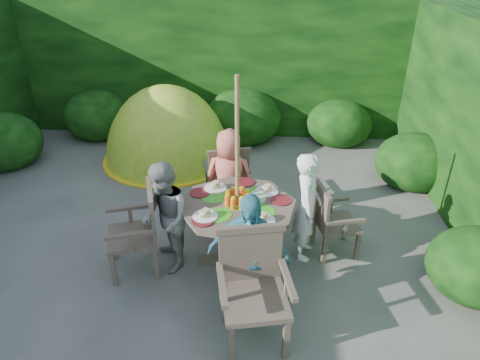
# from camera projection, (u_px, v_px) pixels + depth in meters

# --- Properties ---
(ground) EXTENTS (60.00, 60.00, 0.00)m
(ground) POSITION_uv_depth(u_px,v_px,m) (177.00, 242.00, 5.36)
(ground) COLOR #4D4A45
(ground) RESTS_ON ground
(hedge_enclosure) EXTENTS (9.00, 9.00, 2.50)m
(hedge_enclosure) POSITION_uv_depth(u_px,v_px,m) (190.00, 111.00, 5.93)
(hedge_enclosure) COLOR black
(hedge_enclosure) RESTS_ON ground
(patio_table) EXTENTS (1.57, 1.57, 0.92)m
(patio_table) POSITION_uv_depth(u_px,v_px,m) (238.00, 213.00, 4.77)
(patio_table) COLOR #44372C
(patio_table) RESTS_ON ground
(parasol_pole) EXTENTS (0.05, 0.05, 2.20)m
(parasol_pole) POSITION_uv_depth(u_px,v_px,m) (237.00, 177.00, 4.55)
(parasol_pole) COLOR #91603A
(parasol_pole) RESTS_ON ground
(garden_chair_right) EXTENTS (0.57, 0.61, 0.87)m
(garden_chair_right) POSITION_uv_depth(u_px,v_px,m) (331.00, 219.00, 4.98)
(garden_chair_right) COLOR #44372C
(garden_chair_right) RESTS_ON ground
(garden_chair_left) EXTENTS (0.67, 0.72, 0.98)m
(garden_chair_left) POSITION_uv_depth(u_px,v_px,m) (139.00, 229.00, 4.70)
(garden_chair_left) COLOR #44372C
(garden_chair_left) RESTS_ON ground
(garden_chair_back) EXTENTS (0.69, 0.65, 0.96)m
(garden_chair_back) POSITION_uv_depth(u_px,v_px,m) (227.00, 177.00, 5.78)
(garden_chair_back) COLOR #44372C
(garden_chair_back) RESTS_ON ground
(garden_chair_front) EXTENTS (0.74, 0.68, 1.06)m
(garden_chair_front) POSITION_uv_depth(u_px,v_px,m) (253.00, 286.00, 3.86)
(garden_chair_front) COLOR #44372C
(garden_chair_front) RESTS_ON ground
(child_right) EXTENTS (0.37, 0.51, 1.32)m
(child_right) POSITION_uv_depth(u_px,v_px,m) (307.00, 207.00, 4.86)
(child_right) COLOR white
(child_right) RESTS_ON ground
(child_left) EXTENTS (0.70, 0.78, 1.30)m
(child_left) POSITION_uv_depth(u_px,v_px,m) (165.00, 218.00, 4.67)
(child_left) COLOR gray
(child_left) RESTS_ON ground
(child_back) EXTENTS (0.66, 0.45, 1.31)m
(child_back) POSITION_uv_depth(u_px,v_px,m) (229.00, 178.00, 5.46)
(child_back) COLOR #D76D59
(child_back) RESTS_ON ground
(child_front) EXTENTS (0.83, 0.42, 1.36)m
(child_front) POSITION_uv_depth(u_px,v_px,m) (248.00, 256.00, 4.06)
(child_front) COLOR teal
(child_front) RESTS_ON ground
(dome_tent) EXTENTS (2.56, 2.56, 2.56)m
(dome_tent) POSITION_uv_depth(u_px,v_px,m) (169.00, 158.00, 7.49)
(dome_tent) COLOR #97BD24
(dome_tent) RESTS_ON ground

